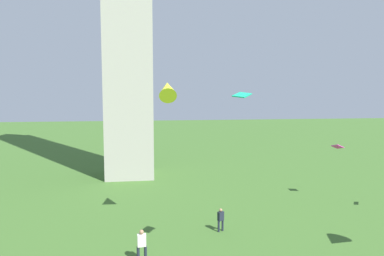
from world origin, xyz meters
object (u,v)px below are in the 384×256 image
at_px(person_1, 221,218).
at_px(kite_flying_2, 168,89).
at_px(kite_flying_3, 337,147).
at_px(kite_flying_1, 242,95).
at_px(person_0, 142,244).

distance_m(person_1, kite_flying_2, 9.22).
relative_size(person_1, kite_flying_3, 1.60).
bearing_deg(kite_flying_1, kite_flying_2, -114.92).
height_order(person_0, kite_flying_2, kite_flying_2).
xyz_separation_m(person_0, kite_flying_2, (1.78, 4.28, 8.40)).
distance_m(kite_flying_1, kite_flying_3, 16.86).
bearing_deg(kite_flying_3, person_0, -65.22).
relative_size(kite_flying_1, kite_flying_2, 0.55).
bearing_deg(kite_flying_1, kite_flying_3, 174.26).
bearing_deg(kite_flying_1, person_0, -75.44).
xyz_separation_m(person_0, kite_flying_1, (4.83, -2.33, 8.04)).
height_order(person_1, kite_flying_2, kite_flying_2).
relative_size(person_0, person_1, 1.15).
bearing_deg(kite_flying_3, person_1, -68.12).
bearing_deg(kite_flying_2, person_1, 169.91).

